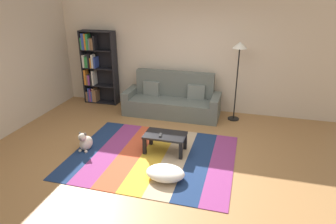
{
  "coord_description": "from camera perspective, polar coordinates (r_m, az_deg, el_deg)",
  "views": [
    {
      "loc": [
        1.32,
        -4.5,
        2.81
      ],
      "look_at": [
        -0.06,
        0.56,
        0.65
      ],
      "focal_mm": 31.96,
      "sensor_mm": 36.0,
      "label": 1
    }
  ],
  "objects": [
    {
      "name": "ground_plane",
      "position": [
        5.47,
        -1.0,
        -8.56
      ],
      "size": [
        14.0,
        14.0,
        0.0
      ],
      "primitive_type": "plane",
      "color": "#9E7042"
    },
    {
      "name": "back_wall",
      "position": [
        7.32,
        4.58,
        10.78
      ],
      "size": [
        6.8,
        0.1,
        2.7
      ],
      "primitive_type": "cube",
      "color": "beige",
      "rests_on": "ground_plane"
    },
    {
      "name": "left_wall",
      "position": [
        7.21,
        -26.46,
        8.36
      ],
      "size": [
        0.1,
        5.5,
        2.7
      ],
      "primitive_type": "cube",
      "color": "beige",
      "rests_on": "ground_plane"
    },
    {
      "name": "rug",
      "position": [
        5.48,
        -2.98,
        -8.43
      ],
      "size": [
        2.9,
        2.32,
        0.01
      ],
      "color": "navy",
      "rests_on": "ground_plane"
    },
    {
      "name": "couch",
      "position": [
        7.17,
        0.84,
        2.18
      ],
      "size": [
        2.26,
        0.8,
        1.0
      ],
      "color": "#59605B",
      "rests_on": "ground_plane"
    },
    {
      "name": "bookshelf",
      "position": [
        8.01,
        -13.65,
        8.26
      ],
      "size": [
        0.9,
        0.28,
        1.88
      ],
      "color": "black",
      "rests_on": "ground_plane"
    },
    {
      "name": "coffee_table",
      "position": [
        5.49,
        -0.55,
        -4.88
      ],
      "size": [
        0.76,
        0.45,
        0.35
      ],
      "color": "black",
      "rests_on": "rug"
    },
    {
      "name": "pouf",
      "position": [
        4.83,
        -0.51,
        -11.55
      ],
      "size": [
        0.62,
        0.45,
        0.2
      ],
      "primitive_type": "ellipsoid",
      "color": "white",
      "rests_on": "rug"
    },
    {
      "name": "dog",
      "position": [
        5.83,
        -15.47,
        -5.55
      ],
      "size": [
        0.22,
        0.35,
        0.4
      ],
      "color": "beige",
      "rests_on": "ground_plane"
    },
    {
      "name": "standing_lamp",
      "position": [
        6.71,
        13.4,
        10.43
      ],
      "size": [
        0.32,
        0.32,
        1.79
      ],
      "color": "black",
      "rests_on": "ground_plane"
    },
    {
      "name": "tv_remote",
      "position": [
        5.42,
        -1.46,
        -4.4
      ],
      "size": [
        0.07,
        0.16,
        0.02
      ],
      "primitive_type": "cube",
      "rotation": [
        0.0,
        0.0,
        0.21
      ],
      "color": "black",
      "rests_on": "coffee_table"
    }
  ]
}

